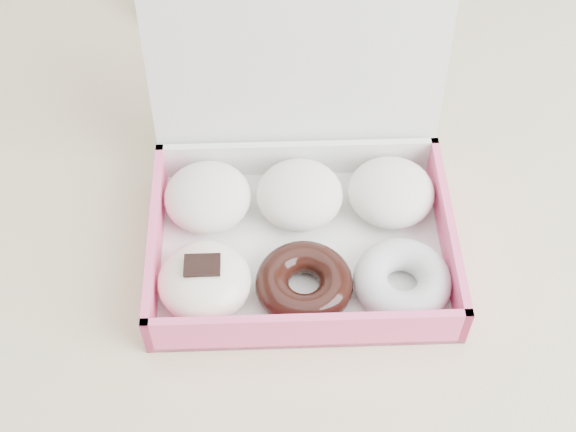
# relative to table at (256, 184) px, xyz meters

# --- Properties ---
(ground) EXTENTS (4.00, 4.00, 0.00)m
(ground) POSITION_rel_table_xyz_m (0.00, 0.00, -0.67)
(ground) COLOR black
(ground) RESTS_ON ground
(table) EXTENTS (1.20, 0.80, 0.75)m
(table) POSITION_rel_table_xyz_m (0.00, 0.00, 0.00)
(table) COLOR tan
(table) RESTS_ON ground
(donut_box) EXTENTS (0.36, 0.33, 0.22)m
(donut_box) POSITION_rel_table_xyz_m (0.09, -0.12, 0.11)
(donut_box) COLOR white
(donut_box) RESTS_ON table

